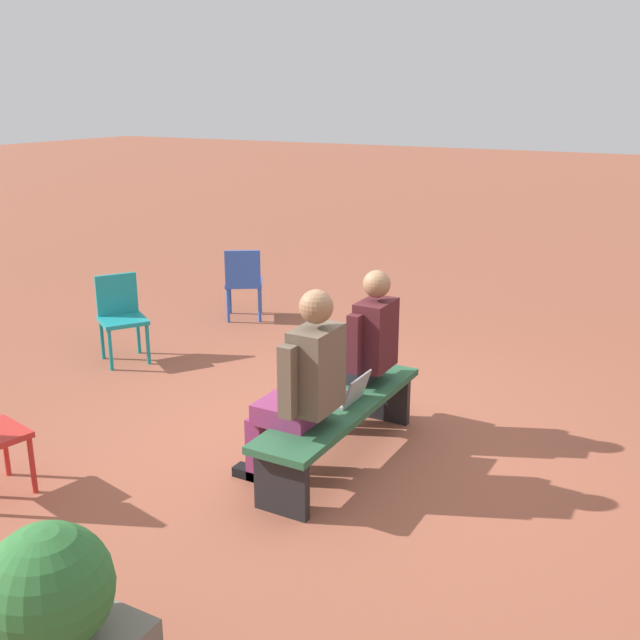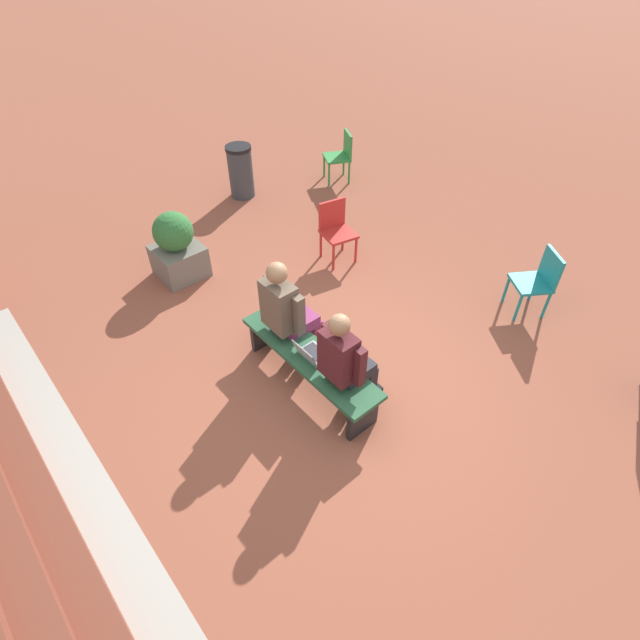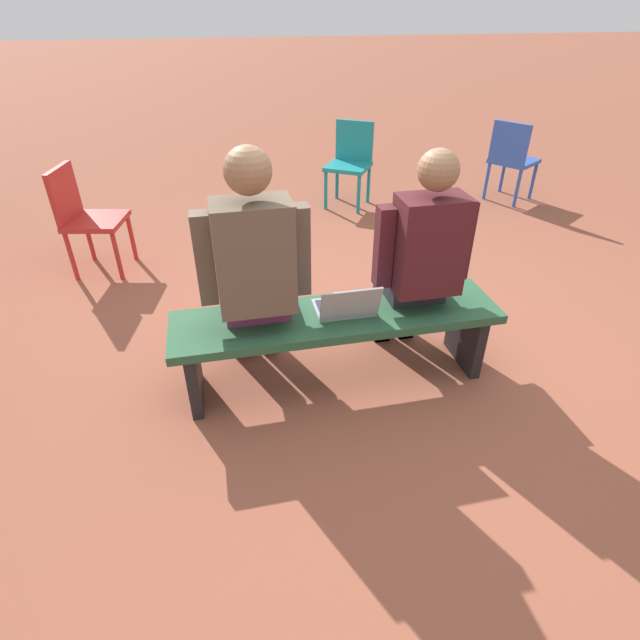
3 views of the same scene
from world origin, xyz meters
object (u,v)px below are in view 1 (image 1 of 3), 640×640
object	(u,v)px
bench	(341,415)
plastic_chair_near_bench_left	(243,279)
person_student	(363,348)
plastic_chair_mid_courtyard	(121,312)
laptop	(346,394)
planter	(55,640)
person_adult	(302,384)

from	to	relation	value
bench	plastic_chair_near_bench_left	bearing A→B (deg)	-134.50
person_student	plastic_chair_mid_courtyard	world-z (taller)	person_student
person_student	plastic_chair_near_bench_left	distance (m)	3.28
person_student	plastic_chair_near_bench_left	world-z (taller)	person_student
laptop	plastic_chair_mid_courtyard	xyz separation A→B (m)	(-0.81, -2.89, -0.02)
plastic_chair_near_bench_left	plastic_chair_mid_courtyard	size ratio (longest dim) A/B	1.00
bench	planter	size ratio (longest dim) A/B	1.91
plastic_chair_mid_courtyard	person_adult	bearing A→B (deg)	65.42
laptop	plastic_chair_mid_courtyard	size ratio (longest dim) A/B	0.38
planter	bench	bearing A→B (deg)	-178.26
person_student	laptop	world-z (taller)	person_student
laptop	plastic_chair_mid_courtyard	bearing A→B (deg)	-105.69
plastic_chair_mid_courtyard	planter	world-z (taller)	planter
plastic_chair_near_bench_left	laptop	bearing A→B (deg)	46.15
person_student	person_adult	xyz separation A→B (m)	(0.89, -0.00, 0.02)
bench	plastic_chair_near_bench_left	xyz separation A→B (m)	(-2.55, -2.59, 0.13)
person_adult	planter	world-z (taller)	person_adult
person_student	person_adult	distance (m)	0.90
plastic_chair_near_bench_left	planter	world-z (taller)	planter
bench	plastic_chair_near_bench_left	world-z (taller)	plastic_chair_near_bench_left
person_student	planter	world-z (taller)	person_student
planter	person_adult	bearing A→B (deg)	-176.15
laptop	planter	xyz separation A→B (m)	(2.69, 0.07, -0.06)
bench	laptop	distance (m)	0.15
person_student	plastic_chair_near_bench_left	size ratio (longest dim) A/B	1.56
person_student	planter	size ratio (longest dim) A/B	1.40
person_student	laptop	size ratio (longest dim) A/B	4.11
laptop	plastic_chair_near_bench_left	xyz separation A→B (m)	(-2.50, -2.61, -0.02)
bench	person_student	bearing A→B (deg)	-172.02
person_student	planter	xyz separation A→B (m)	(3.11, 0.15, -0.27)
person_adult	plastic_chair_near_bench_left	distance (m)	3.91
plastic_chair_near_bench_left	plastic_chair_mid_courtyard	world-z (taller)	same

